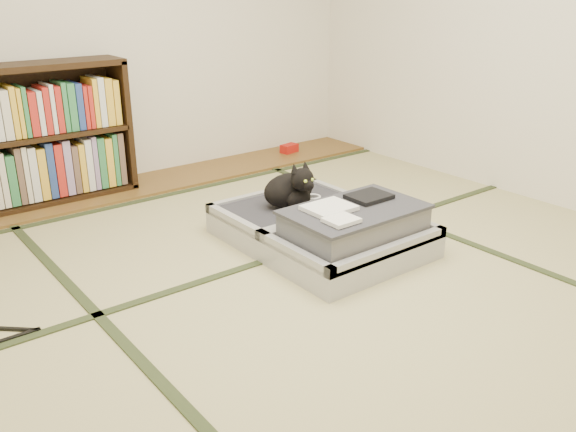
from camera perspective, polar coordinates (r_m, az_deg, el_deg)
floor at (r=3.05m, az=3.31°, el=-6.48°), size 4.50×4.50×0.00m
wood_strip at (r=4.62m, az=-13.17°, el=2.91°), size 4.00×0.50×0.02m
red_item at (r=5.32m, az=0.12°, el=6.35°), size 0.16×0.12×0.07m
tatami_borders at (r=3.40m, az=-2.16°, el=-3.37°), size 4.00×4.50×0.01m
bookcase at (r=4.32m, az=-23.50°, el=6.55°), size 1.38×0.32×0.92m
suitcase at (r=3.42m, az=3.57°, el=-1.13°), size 0.84×1.11×0.33m
cat at (r=3.57m, az=0.34°, el=2.50°), size 0.37×0.37×0.30m
cable_coil at (r=3.73m, az=2.28°, el=1.69°), size 0.12×0.12×0.03m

